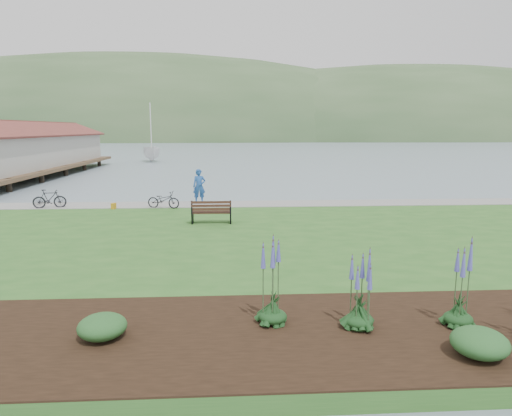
{
  "coord_description": "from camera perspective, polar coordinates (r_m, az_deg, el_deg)",
  "views": [
    {
      "loc": [
        -0.1,
        -18.67,
        4.62
      ],
      "look_at": [
        1.02,
        0.41,
        1.3
      ],
      "focal_mm": 32.0,
      "sensor_mm": 36.0,
      "label": 1
    }
  ],
  "objects": [
    {
      "name": "far_hillside",
      "position": [
        189.79,
        2.76,
        8.44
      ],
      "size": [
        580.0,
        80.0,
        38.0
      ],
      "primitive_type": null,
      "color": "#375530",
      "rests_on": "ground"
    },
    {
      "name": "person",
      "position": [
        26.24,
        -7.12,
        3.07
      ],
      "size": [
        0.89,
        0.65,
        2.31
      ],
      "primitive_type": "imported",
      "rotation": [
        0.0,
        0.0,
        0.08
      ],
      "color": "#204D95",
      "rests_on": "lawn"
    },
    {
      "name": "lawn",
      "position": [
        17.24,
        -2.93,
        -5.01
      ],
      "size": [
        34.0,
        20.0,
        0.4
      ],
      "primitive_type": "cube",
      "color": "#2A5B20",
      "rests_on": "ground"
    },
    {
      "name": "shrub_0",
      "position": [
        9.99,
        -18.67,
        -13.86
      ],
      "size": [
        0.98,
        0.98,
        0.49
      ],
      "primitive_type": "ellipsoid",
      "color": "#1E4C21",
      "rests_on": "garden_bed"
    },
    {
      "name": "echium_1",
      "position": [
        10.76,
        24.17,
        -9.35
      ],
      "size": [
        0.62,
        0.62,
        2.11
      ],
      "color": "#123315",
      "rests_on": "garden_bed"
    },
    {
      "name": "ground",
      "position": [
        19.23,
        -2.97,
        -4.06
      ],
      "size": [
        600.0,
        600.0,
        0.0
      ],
      "primitive_type": "plane",
      "color": "slate",
      "rests_on": "ground"
    },
    {
      "name": "pier_pavilion",
      "position": [
        50.33,
        -26.83,
        6.55
      ],
      "size": [
        8.0,
        36.0,
        5.4
      ],
      "color": "#4C3826",
      "rests_on": "ground"
    },
    {
      "name": "bicycle_a",
      "position": [
        25.01,
        -11.49,
        1.01
      ],
      "size": [
        0.99,
        1.86,
        0.92
      ],
      "primitive_type": "imported",
      "rotation": [
        0.0,
        0.0,
        1.35
      ],
      "color": "black",
      "rests_on": "lawn"
    },
    {
      "name": "sailboat",
      "position": [
        67.22,
        -12.85,
        5.66
      ],
      "size": [
        12.3,
        12.43,
        26.33
      ],
      "primitive_type": "imported",
      "rotation": [
        0.0,
        0.0,
        0.26
      ],
      "color": "silver",
      "rests_on": "ground"
    },
    {
      "name": "bicycle_b",
      "position": [
        26.92,
        -24.41,
        1.05
      ],
      "size": [
        0.84,
        1.77,
        1.03
      ],
      "primitive_type": "imported",
      "rotation": [
        0.0,
        0.0,
        1.78
      ],
      "color": "black",
      "rests_on": "lawn"
    },
    {
      "name": "garden_bed",
      "position": [
        10.29,
        14.98,
        -14.59
      ],
      "size": [
        24.0,
        4.4,
        0.04
      ],
      "primitive_type": "cube",
      "color": "black",
      "rests_on": "lawn"
    },
    {
      "name": "shoreline_path",
      "position": [
        25.91,
        -3.09,
        0.5
      ],
      "size": [
        34.0,
        2.2,
        0.03
      ],
      "primitive_type": "cube",
      "color": "gray",
      "rests_on": "lawn"
    },
    {
      "name": "echium_4",
      "position": [
        9.91,
        2.15,
        -9.08
      ],
      "size": [
        0.62,
        0.62,
        2.35
      ],
      "color": "#123315",
      "rests_on": "garden_bed"
    },
    {
      "name": "pannier",
      "position": [
        25.53,
        -17.37,
        0.24
      ],
      "size": [
        0.24,
        0.32,
        0.31
      ],
      "primitive_type": "cube",
      "rotation": [
        0.0,
        0.0,
        -0.22
      ],
      "color": "#C38616",
      "rests_on": "lawn"
    },
    {
      "name": "echium_0",
      "position": [
        10.02,
        12.83,
        -10.4
      ],
      "size": [
        0.62,
        0.62,
        1.79
      ],
      "color": "#123315",
      "rests_on": "garden_bed"
    },
    {
      "name": "shrub_1",
      "position": [
        9.75,
        26.17,
        -14.88
      ],
      "size": [
        1.05,
        1.05,
        0.53
      ],
      "primitive_type": "ellipsoid",
      "color": "#1E4C21",
      "rests_on": "garden_bed"
    },
    {
      "name": "park_bench",
      "position": [
        20.62,
        -5.59,
        -0.45
      ],
      "size": [
        1.79,
        0.73,
        1.1
      ],
      "rotation": [
        0.0,
        0.0,
        -0.0
      ],
      "color": "black",
      "rests_on": "lawn"
    }
  ]
}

